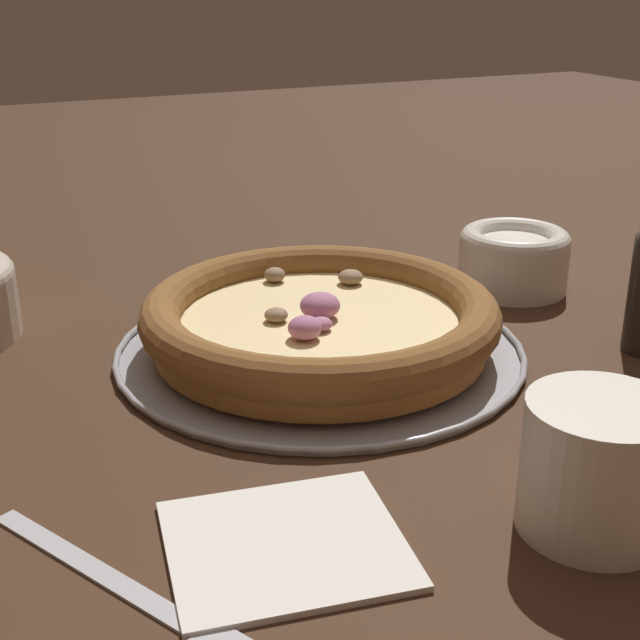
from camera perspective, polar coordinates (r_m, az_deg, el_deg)
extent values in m
plane|color=#3D2616|center=(0.71, 0.00, -2.20)|extent=(3.00, 3.00, 0.00)
cylinder|color=#9E9EA3|center=(0.71, 0.00, -2.01)|extent=(0.32, 0.32, 0.01)
torus|color=#9E9EA3|center=(0.71, 0.00, -1.82)|extent=(0.32, 0.32, 0.01)
cylinder|color=#A86B33|center=(0.70, 0.00, -0.91)|extent=(0.26, 0.26, 0.02)
torus|color=brown|center=(0.69, 0.00, 0.47)|extent=(0.28, 0.28, 0.03)
cylinder|color=#B7381E|center=(0.70, 0.00, -0.08)|extent=(0.23, 0.23, 0.00)
cylinder|color=beige|center=(0.70, 0.00, 0.08)|extent=(0.22, 0.22, 0.00)
ellipsoid|color=#8E7051|center=(0.77, -2.97, 2.90)|extent=(0.03, 0.03, 0.01)
ellipsoid|color=#8E7051|center=(0.77, 1.97, 2.77)|extent=(0.03, 0.03, 0.01)
ellipsoid|color=#B26B93|center=(0.69, -0.22, 1.01)|extent=(0.04, 0.04, 0.02)
ellipsoid|color=#8E7051|center=(0.69, -2.83, 0.33)|extent=(0.02, 0.02, 0.01)
ellipsoid|color=#B26B93|center=(0.65, -0.97, -0.49)|extent=(0.04, 0.04, 0.02)
ellipsoid|color=#B26B93|center=(0.67, 0.06, -0.25)|extent=(0.02, 0.02, 0.01)
cylinder|color=silver|center=(0.86, 12.25, 3.51)|extent=(0.10, 0.10, 0.05)
torus|color=silver|center=(0.86, 12.38, 5.05)|extent=(0.10, 0.10, 0.02)
cylinder|color=silver|center=(0.51, 17.32, -8.97)|extent=(0.08, 0.08, 0.08)
cube|color=white|center=(0.49, -2.24, -13.96)|extent=(0.13, 0.14, 0.01)
cube|color=#B7B7BC|center=(0.49, -14.39, -15.06)|extent=(0.14, 0.08, 0.00)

